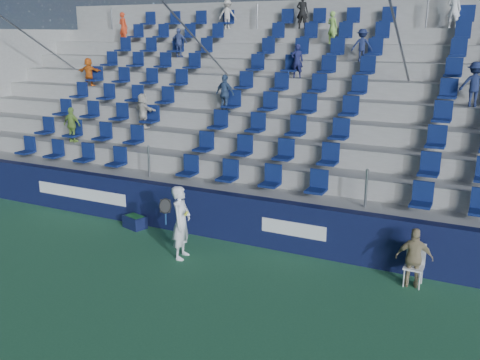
# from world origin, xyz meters

# --- Properties ---
(ground) EXTENTS (70.00, 70.00, 0.00)m
(ground) POSITION_xyz_m (0.00, 0.00, 0.00)
(ground) COLOR #317349
(ground) RESTS_ON ground
(sponsor_wall) EXTENTS (24.00, 0.32, 1.20)m
(sponsor_wall) POSITION_xyz_m (0.00, 3.15, 0.60)
(sponsor_wall) COLOR #10153C
(sponsor_wall) RESTS_ON ground
(grandstand) EXTENTS (24.00, 8.17, 6.63)m
(grandstand) POSITION_xyz_m (0.00, 8.24, 2.14)
(grandstand) COLOR #9FA09A
(grandstand) RESTS_ON ground
(tennis_player) EXTENTS (0.69, 0.70, 1.72)m
(tennis_player) POSITION_xyz_m (-0.73, 1.64, 0.86)
(tennis_player) COLOR white
(tennis_player) RESTS_ON ground
(line_judge_chair) EXTENTS (0.39, 0.40, 0.88)m
(line_judge_chair) POSITION_xyz_m (4.31, 2.64, 0.50)
(line_judge_chair) COLOR white
(line_judge_chair) RESTS_ON ground
(line_judge) EXTENTS (0.79, 0.44, 1.27)m
(line_judge) POSITION_xyz_m (4.31, 2.50, 0.63)
(line_judge) COLOR tan
(line_judge) RESTS_ON ground
(ball_bin) EXTENTS (0.69, 0.55, 0.34)m
(ball_bin) POSITION_xyz_m (-2.93, 2.75, 0.18)
(ball_bin) COLOR #10163C
(ball_bin) RESTS_ON ground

